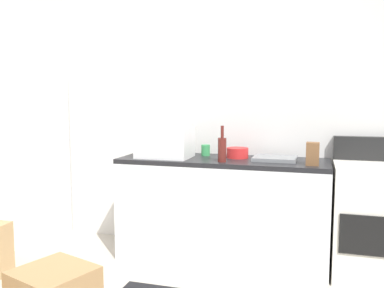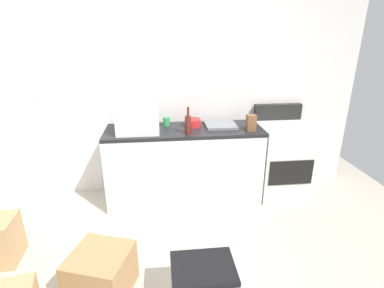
{
  "view_description": "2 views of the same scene",
  "coord_description": "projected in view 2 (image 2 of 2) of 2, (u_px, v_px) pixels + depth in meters",
  "views": [
    {
      "loc": [
        1.07,
        -2.31,
        1.42
      ],
      "look_at": [
        0.14,
        0.8,
        1.07
      ],
      "focal_mm": 38.97,
      "sensor_mm": 36.0,
      "label": 1
    },
    {
      "loc": [
        0.04,
        -2.06,
        1.94
      ],
      "look_at": [
        0.35,
        0.73,
        0.88
      ],
      "focal_mm": 27.73,
      "sensor_mm": 36.0,
      "label": 2
    }
  ],
  "objects": [
    {
      "name": "coffee_mug",
      "position": [
        166.0,
        122.0,
        3.52
      ],
      "size": [
        0.08,
        0.08,
        0.1
      ],
      "primitive_type": "cylinder",
      "color": "#338C4C",
      "rests_on": "kitchen_counter"
    },
    {
      "name": "cardboard_box_large",
      "position": [
        101.0,
        273.0,
        2.31
      ],
      "size": [
        0.55,
        0.55,
        0.37
      ],
      "primitive_type": "cube",
      "rotation": [
        0.0,
        0.0,
        -0.33
      ],
      "color": "#A37A4C",
      "rests_on": "ground_plane"
    },
    {
      "name": "microwave",
      "position": [
        138.0,
        120.0,
        3.26
      ],
      "size": [
        0.46,
        0.34,
        0.27
      ],
      "primitive_type": "cube",
      "color": "white",
      "rests_on": "kitchen_counter"
    },
    {
      "name": "wall_back",
      "position": [
        156.0,
        89.0,
        3.58
      ],
      "size": [
        5.0,
        0.1,
        2.6
      ],
      "primitive_type": "cube",
      "color": "silver",
      "rests_on": "ground_plane"
    },
    {
      "name": "wine_bottle",
      "position": [
        188.0,
        124.0,
        3.22
      ],
      "size": [
        0.07,
        0.07,
        0.3
      ],
      "color": "#591E19",
      "rests_on": "kitchen_counter"
    },
    {
      "name": "storage_bin",
      "position": [
        203.0,
        286.0,
        2.18
      ],
      "size": [
        0.46,
        0.36,
        0.38
      ],
      "color": "silver",
      "rests_on": "ground_plane"
    },
    {
      "name": "ground_plane",
      "position": [
        162.0,
        269.0,
        2.59
      ],
      "size": [
        6.0,
        6.0,
        0.0
      ],
      "primitive_type": "plane",
      "color": "#B2A899"
    },
    {
      "name": "sink_basin",
      "position": [
        221.0,
        125.0,
        3.5
      ],
      "size": [
        0.36,
        0.32,
        0.03
      ],
      "primitive_type": "cube",
      "color": "slate",
      "rests_on": "kitchen_counter"
    },
    {
      "name": "stove_oven",
      "position": [
        281.0,
        159.0,
        3.7
      ],
      "size": [
        0.6,
        0.61,
        1.1
      ],
      "color": "silver",
      "rests_on": "ground_plane"
    },
    {
      "name": "kitchen_counter",
      "position": [
        184.0,
        164.0,
        3.58
      ],
      "size": [
        1.8,
        0.6,
        0.9
      ],
      "color": "silver",
      "rests_on": "ground_plane"
    },
    {
      "name": "knife_block",
      "position": [
        251.0,
        123.0,
        3.33
      ],
      "size": [
        0.1,
        0.1,
        0.18
      ],
      "primitive_type": "cube",
      "color": "brown",
      "rests_on": "kitchen_counter"
    },
    {
      "name": "mixing_bowl",
      "position": [
        193.0,
        123.0,
        3.5
      ],
      "size": [
        0.19,
        0.19,
        0.09
      ],
      "primitive_type": "cylinder",
      "color": "red",
      "rests_on": "kitchen_counter"
    }
  ]
}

